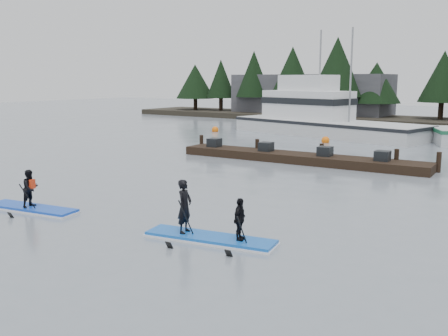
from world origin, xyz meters
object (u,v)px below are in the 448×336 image
Objects in this scene: fishing_boat_large at (321,126)px; floating_dock at (299,158)px; paddleboard_solo at (31,198)px; paddleboard_duo at (208,223)px.

floating_dock is (4.60, -13.49, -0.46)m from fishing_boat_large.
paddleboard_duo is at bearing -2.94° from paddleboard_solo.
fishing_boat_large reaches higher than paddleboard_duo.
fishing_boat_large is 4.34× the size of paddleboard_duo.
fishing_boat_large is 4.70× the size of paddleboard_solo.
floating_dock is at bearing -58.37° from fishing_boat_large.
paddleboard_duo reaches higher than paddleboard_solo.
paddleboard_duo reaches higher than floating_dock.
paddleboard_solo is (1.48, -27.95, -0.25)m from fishing_boat_large.
paddleboard_solo reaches higher than floating_dock.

